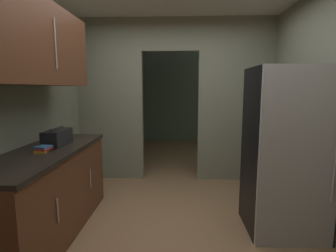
{
  "coord_description": "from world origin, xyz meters",
  "views": [
    {
      "loc": [
        0.08,
        -2.54,
        1.5
      ],
      "look_at": [
        -0.05,
        0.45,
        1.07
      ],
      "focal_mm": 28.08,
      "sensor_mm": 36.0,
      "label": 1
    }
  ],
  "objects": [
    {
      "name": "ground",
      "position": [
        0.0,
        0.0,
        0.0
      ],
      "size": [
        20.0,
        20.0,
        0.0
      ],
      "primitive_type": "plane",
      "color": "#93704C"
    },
    {
      "name": "kitchen_partition",
      "position": [
        0.02,
        1.75,
        1.38
      ],
      "size": [
        3.14,
        0.12,
        2.6
      ],
      "color": "gray",
      "rests_on": "ground"
    },
    {
      "name": "adjoining_room_shell",
      "position": [
        0.0,
        3.91,
        1.3
      ],
      "size": [
        3.14,
        3.31,
        2.6
      ],
      "color": "slate",
      "rests_on": "ground"
    },
    {
      "name": "refrigerator",
      "position": [
        1.18,
        0.16,
        0.86
      ],
      "size": [
        0.73,
        0.71,
        1.72
      ],
      "color": "black",
      "rests_on": "ground"
    },
    {
      "name": "lower_cabinet_run",
      "position": [
        -1.26,
        -0.06,
        0.45
      ],
      "size": [
        0.63,
        1.88,
        0.9
      ],
      "color": "brown",
      "rests_on": "ground"
    },
    {
      "name": "upper_cabinet_counterside",
      "position": [
        -1.26,
        -0.06,
        1.92
      ],
      "size": [
        0.36,
        1.69,
        0.77
      ],
      "color": "brown"
    },
    {
      "name": "boombox",
      "position": [
        -1.23,
        0.18,
        0.98
      ],
      "size": [
        0.19,
        0.4,
        0.2
      ],
      "color": "black",
      "rests_on": "lower_cabinet_run"
    },
    {
      "name": "book_stack",
      "position": [
        -1.23,
        -0.12,
        0.93
      ],
      "size": [
        0.15,
        0.17,
        0.06
      ],
      "color": "gold",
      "rests_on": "lower_cabinet_run"
    }
  ]
}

